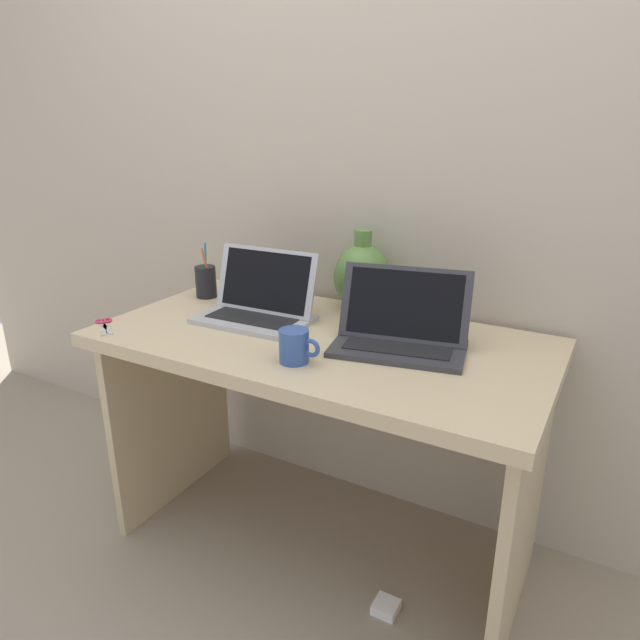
% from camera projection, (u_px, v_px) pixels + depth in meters
% --- Properties ---
extents(ground_plane, '(6.00, 6.00, 0.00)m').
position_uv_depth(ground_plane, '(320.00, 545.00, 1.90)').
color(ground_plane, gray).
extents(back_wall, '(4.40, 0.04, 2.40)m').
position_uv_depth(back_wall, '(378.00, 166.00, 1.81)').
color(back_wall, '#BCAD99').
rests_on(back_wall, ground).
extents(desk, '(1.31, 0.68, 0.75)m').
position_uv_depth(desk, '(320.00, 390.00, 1.71)').
color(desk, '#D1B78C').
rests_on(desk, ground).
extents(laptop_left, '(0.35, 0.23, 0.21)m').
position_uv_depth(laptop_left, '(259.00, 301.00, 1.77)').
color(laptop_left, '#B2B2B7').
rests_on(laptop_left, desk).
extents(laptop_right, '(0.39, 0.28, 0.21)m').
position_uv_depth(laptop_right, '(401.00, 327.00, 1.55)').
color(laptop_right, '#333338').
rests_on(laptop_right, desk).
extents(green_vase, '(0.18, 0.18, 0.27)m').
position_uv_depth(green_vase, '(362.00, 277.00, 1.84)').
color(green_vase, '#5B843D').
rests_on(green_vase, desk).
extents(coffee_mug, '(0.12, 0.08, 0.09)m').
position_uv_depth(coffee_mug, '(295.00, 346.00, 1.46)').
color(coffee_mug, '#335199').
rests_on(coffee_mug, desk).
extents(pen_cup, '(0.07, 0.07, 0.19)m').
position_uv_depth(pen_cup, '(206.00, 281.00, 1.99)').
color(pen_cup, black).
rests_on(pen_cup, desk).
extents(scissors, '(0.14, 0.11, 0.01)m').
position_uv_depth(scissors, '(104.00, 324.00, 1.74)').
color(scissors, '#B7B7BC').
rests_on(scissors, desk).
extents(power_brick, '(0.07, 0.07, 0.03)m').
position_uv_depth(power_brick, '(386.00, 607.00, 1.64)').
color(power_brick, white).
rests_on(power_brick, ground).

